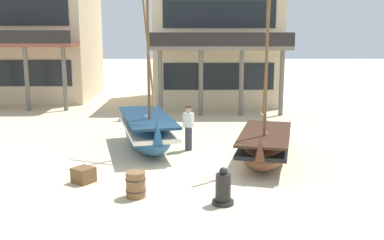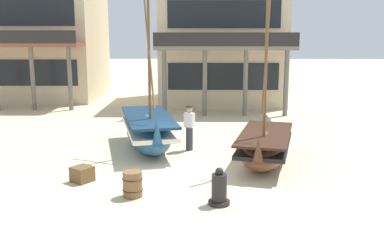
{
  "view_description": "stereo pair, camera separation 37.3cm",
  "coord_description": "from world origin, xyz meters",
  "px_view_note": "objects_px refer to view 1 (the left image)",
  "views": [
    {
      "loc": [
        -0.13,
        -13.97,
        4.35
      ],
      "look_at": [
        0.0,
        1.0,
        1.4
      ],
      "focal_mm": 41.91,
      "sensor_mm": 36.0,
      "label": 1
    },
    {
      "loc": [
        0.24,
        -13.97,
        4.35
      ],
      "look_at": [
        0.0,
        1.0,
        1.4
      ],
      "focal_mm": 41.91,
      "sensor_mm": 36.0,
      "label": 2
    }
  ],
  "objects_px": {
    "cargo_crate": "(84,175)",
    "harbor_building_annex": "(37,42)",
    "fishing_boat_centre_large": "(265,146)",
    "fisherman_by_hull": "(189,128)",
    "wooden_barrel": "(136,185)",
    "fishing_boat_near_left": "(147,131)",
    "harbor_building_main": "(215,44)",
    "capstan_winch": "(223,189)"
  },
  "relations": [
    {
      "from": "cargo_crate",
      "to": "harbor_building_annex",
      "type": "xyz_separation_m",
      "value": [
        -6.94,
        17.54,
        3.47
      ]
    },
    {
      "from": "fishing_boat_centre_large",
      "to": "fisherman_by_hull",
      "type": "relative_size",
      "value": 3.3
    },
    {
      "from": "wooden_barrel",
      "to": "harbor_building_annex",
      "type": "relative_size",
      "value": 0.08
    },
    {
      "from": "fishing_boat_near_left",
      "to": "harbor_building_main",
      "type": "bearing_deg",
      "value": 75.04
    },
    {
      "from": "capstan_winch",
      "to": "fishing_boat_centre_large",
      "type": "bearing_deg",
      "value": 65.12
    },
    {
      "from": "fishing_boat_centre_large",
      "to": "harbor_building_annex",
      "type": "height_order",
      "value": "harbor_building_annex"
    },
    {
      "from": "capstan_winch",
      "to": "wooden_barrel",
      "type": "xyz_separation_m",
      "value": [
        -2.29,
        0.52,
        -0.05
      ]
    },
    {
      "from": "cargo_crate",
      "to": "harbor_building_main",
      "type": "bearing_deg",
      "value": 73.25
    },
    {
      "from": "fisherman_by_hull",
      "to": "wooden_barrel",
      "type": "height_order",
      "value": "fisherman_by_hull"
    },
    {
      "from": "wooden_barrel",
      "to": "harbor_building_main",
      "type": "distance_m",
      "value": 17.75
    },
    {
      "from": "harbor_building_main",
      "to": "fisherman_by_hull",
      "type": "bearing_deg",
      "value": -97.92
    },
    {
      "from": "fisherman_by_hull",
      "to": "cargo_crate",
      "type": "bearing_deg",
      "value": -130.35
    },
    {
      "from": "wooden_barrel",
      "to": "harbor_building_main",
      "type": "xyz_separation_m",
      "value": [
        3.13,
        17.17,
        3.23
      ]
    },
    {
      "from": "capstan_winch",
      "to": "wooden_barrel",
      "type": "relative_size",
      "value": 1.4
    },
    {
      "from": "wooden_barrel",
      "to": "cargo_crate",
      "type": "relative_size",
      "value": 1.29
    },
    {
      "from": "capstan_winch",
      "to": "cargo_crate",
      "type": "bearing_deg",
      "value": 156.46
    },
    {
      "from": "fishing_boat_centre_large",
      "to": "cargo_crate",
      "type": "bearing_deg",
      "value": -161.55
    },
    {
      "from": "harbor_building_annex",
      "to": "cargo_crate",
      "type": "bearing_deg",
      "value": -68.42
    },
    {
      "from": "fisherman_by_hull",
      "to": "harbor_building_main",
      "type": "xyz_separation_m",
      "value": [
        1.71,
        12.33,
        2.75
      ]
    },
    {
      "from": "wooden_barrel",
      "to": "harbor_building_main",
      "type": "bearing_deg",
      "value": 79.67
    },
    {
      "from": "fishing_boat_centre_large",
      "to": "wooden_barrel",
      "type": "height_order",
      "value": "fishing_boat_centre_large"
    },
    {
      "from": "fishing_boat_centre_large",
      "to": "harbor_building_annex",
      "type": "bearing_deg",
      "value": 128.78
    },
    {
      "from": "cargo_crate",
      "to": "capstan_winch",
      "type": "bearing_deg",
      "value": -23.54
    },
    {
      "from": "fishing_boat_centre_large",
      "to": "cargo_crate",
      "type": "distance_m",
      "value": 5.96
    },
    {
      "from": "capstan_winch",
      "to": "cargo_crate",
      "type": "relative_size",
      "value": 1.82
    },
    {
      "from": "capstan_winch",
      "to": "harbor_building_main",
      "type": "distance_m",
      "value": 18.0
    },
    {
      "from": "harbor_building_main",
      "to": "cargo_crate",
      "type": "bearing_deg",
      "value": -106.75
    },
    {
      "from": "fishing_boat_centre_large",
      "to": "cargo_crate",
      "type": "relative_size",
      "value": 10.26
    },
    {
      "from": "wooden_barrel",
      "to": "harbor_building_main",
      "type": "height_order",
      "value": "harbor_building_main"
    },
    {
      "from": "fishing_boat_near_left",
      "to": "fishing_boat_centre_large",
      "type": "bearing_deg",
      "value": -24.83
    },
    {
      "from": "harbor_building_main",
      "to": "capstan_winch",
      "type": "bearing_deg",
      "value": -92.71
    },
    {
      "from": "fishing_boat_centre_large",
      "to": "harbor_building_main",
      "type": "height_order",
      "value": "harbor_building_main"
    },
    {
      "from": "fishing_boat_centre_large",
      "to": "harbor_building_annex",
      "type": "xyz_separation_m",
      "value": [
        -12.58,
        15.66,
        3.09
      ]
    },
    {
      "from": "fishing_boat_centre_large",
      "to": "capstan_winch",
      "type": "bearing_deg",
      "value": -114.88
    },
    {
      "from": "harbor_building_main",
      "to": "harbor_building_annex",
      "type": "relative_size",
      "value": 0.99
    },
    {
      "from": "fisherman_by_hull",
      "to": "wooden_barrel",
      "type": "distance_m",
      "value": 5.07
    },
    {
      "from": "harbor_building_main",
      "to": "harbor_building_annex",
      "type": "distance_m",
      "value": 11.85
    },
    {
      "from": "fishing_boat_centre_large",
      "to": "harbor_building_main",
      "type": "bearing_deg",
      "value": 93.4
    },
    {
      "from": "fisherman_by_hull",
      "to": "harbor_building_annex",
      "type": "relative_size",
      "value": 0.18
    },
    {
      "from": "fisherman_by_hull",
      "to": "fishing_boat_near_left",
      "type": "bearing_deg",
      "value": 174.76
    },
    {
      "from": "fishing_boat_centre_large",
      "to": "wooden_barrel",
      "type": "bearing_deg",
      "value": -142.1
    },
    {
      "from": "cargo_crate",
      "to": "harbor_building_annex",
      "type": "height_order",
      "value": "harbor_building_annex"
    }
  ]
}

